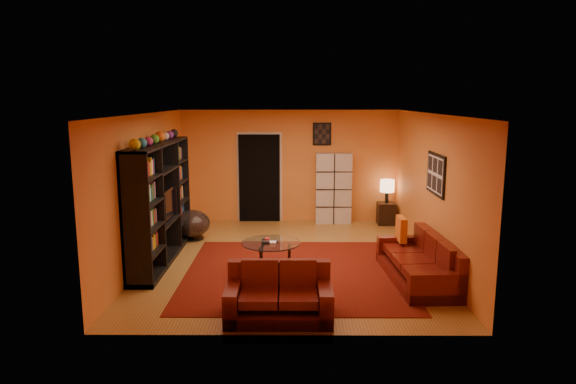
{
  "coord_description": "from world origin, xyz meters",
  "views": [
    {
      "loc": [
        0.04,
        -8.86,
        2.86
      ],
      "look_at": [
        -0.02,
        0.1,
        1.22
      ],
      "focal_mm": 32.0,
      "sensor_mm": 36.0,
      "label": 1
    }
  ],
  "objects_px": {
    "coffee_table": "(271,245)",
    "storage_cabinet": "(333,188)",
    "entertainment_unit": "(160,202)",
    "side_table": "(386,213)",
    "loveseat": "(279,295)",
    "tv": "(164,204)",
    "bowl_chair": "(192,224)",
    "table_lamp": "(387,186)",
    "sofa": "(423,263)"
  },
  "relations": [
    {
      "from": "sofa",
      "to": "storage_cabinet",
      "type": "bearing_deg",
      "value": 102.71
    },
    {
      "from": "entertainment_unit",
      "to": "sofa",
      "type": "distance_m",
      "value": 4.6
    },
    {
      "from": "storage_cabinet",
      "to": "loveseat",
      "type": "bearing_deg",
      "value": -101.0
    },
    {
      "from": "bowl_chair",
      "to": "tv",
      "type": "bearing_deg",
      "value": -99.93
    },
    {
      "from": "loveseat",
      "to": "bowl_chair",
      "type": "distance_m",
      "value": 4.21
    },
    {
      "from": "storage_cabinet",
      "to": "bowl_chair",
      "type": "relative_size",
      "value": 2.16
    },
    {
      "from": "sofa",
      "to": "coffee_table",
      "type": "height_order",
      "value": "sofa"
    },
    {
      "from": "loveseat",
      "to": "table_lamp",
      "type": "distance_m",
      "value": 5.63
    },
    {
      "from": "tv",
      "to": "bowl_chair",
      "type": "distance_m",
      "value": 1.47
    },
    {
      "from": "sofa",
      "to": "table_lamp",
      "type": "relative_size",
      "value": 4.01
    },
    {
      "from": "sofa",
      "to": "side_table",
      "type": "xyz_separation_m",
      "value": [
        0.1,
        3.72,
        -0.04
      ]
    },
    {
      "from": "tv",
      "to": "coffee_table",
      "type": "relative_size",
      "value": 0.98
    },
    {
      "from": "side_table",
      "to": "tv",
      "type": "bearing_deg",
      "value": -149.74
    },
    {
      "from": "entertainment_unit",
      "to": "storage_cabinet",
      "type": "height_order",
      "value": "entertainment_unit"
    },
    {
      "from": "loveseat",
      "to": "storage_cabinet",
      "type": "relative_size",
      "value": 0.85
    },
    {
      "from": "entertainment_unit",
      "to": "coffee_table",
      "type": "bearing_deg",
      "value": -17.62
    },
    {
      "from": "sofa",
      "to": "side_table",
      "type": "relative_size",
      "value": 4.28
    },
    {
      "from": "coffee_table",
      "to": "table_lamp",
      "type": "xyz_separation_m",
      "value": [
        2.53,
        3.29,
        0.43
      ]
    },
    {
      "from": "loveseat",
      "to": "coffee_table",
      "type": "height_order",
      "value": "loveseat"
    },
    {
      "from": "sofa",
      "to": "storage_cabinet",
      "type": "xyz_separation_m",
      "value": [
        -1.12,
        3.86,
        0.53
      ]
    },
    {
      "from": "tv",
      "to": "coffee_table",
      "type": "xyz_separation_m",
      "value": [
        1.93,
        -0.69,
        -0.55
      ]
    },
    {
      "from": "storage_cabinet",
      "to": "table_lamp",
      "type": "xyz_separation_m",
      "value": [
        1.21,
        -0.14,
        0.07
      ]
    },
    {
      "from": "storage_cabinet",
      "to": "side_table",
      "type": "height_order",
      "value": "storage_cabinet"
    },
    {
      "from": "coffee_table",
      "to": "bowl_chair",
      "type": "height_order",
      "value": "bowl_chair"
    },
    {
      "from": "tv",
      "to": "bowl_chair",
      "type": "bearing_deg",
      "value": -9.93
    },
    {
      "from": "entertainment_unit",
      "to": "loveseat",
      "type": "height_order",
      "value": "entertainment_unit"
    },
    {
      "from": "tv",
      "to": "table_lamp",
      "type": "height_order",
      "value": "tv"
    },
    {
      "from": "side_table",
      "to": "storage_cabinet",
      "type": "bearing_deg",
      "value": 173.43
    },
    {
      "from": "sofa",
      "to": "storage_cabinet",
      "type": "height_order",
      "value": "storage_cabinet"
    },
    {
      "from": "bowl_chair",
      "to": "sofa",
      "type": "bearing_deg",
      "value": -30.15
    },
    {
      "from": "tv",
      "to": "loveseat",
      "type": "height_order",
      "value": "tv"
    },
    {
      "from": "tv",
      "to": "bowl_chair",
      "type": "height_order",
      "value": "tv"
    },
    {
      "from": "table_lamp",
      "to": "tv",
      "type": "bearing_deg",
      "value": -149.74
    },
    {
      "from": "sofa",
      "to": "bowl_chair",
      "type": "distance_m",
      "value": 4.78
    },
    {
      "from": "loveseat",
      "to": "coffee_table",
      "type": "bearing_deg",
      "value": 5.29
    },
    {
      "from": "sofa",
      "to": "loveseat",
      "type": "bearing_deg",
      "value": -152.25
    },
    {
      "from": "tv",
      "to": "side_table",
      "type": "xyz_separation_m",
      "value": [
        4.46,
        2.6,
        -0.75
      ]
    },
    {
      "from": "sofa",
      "to": "coffee_table",
      "type": "relative_size",
      "value": 2.18
    },
    {
      "from": "entertainment_unit",
      "to": "loveseat",
      "type": "bearing_deg",
      "value": -48.35
    },
    {
      "from": "entertainment_unit",
      "to": "coffee_table",
      "type": "distance_m",
      "value": 2.16
    },
    {
      "from": "tv",
      "to": "loveseat",
      "type": "bearing_deg",
      "value": -139.72
    },
    {
      "from": "coffee_table",
      "to": "table_lamp",
      "type": "relative_size",
      "value": 1.84
    },
    {
      "from": "coffee_table",
      "to": "storage_cabinet",
      "type": "distance_m",
      "value": 3.69
    },
    {
      "from": "coffee_table",
      "to": "storage_cabinet",
      "type": "relative_size",
      "value": 0.6
    },
    {
      "from": "coffee_table",
      "to": "side_table",
      "type": "xyz_separation_m",
      "value": [
        2.53,
        3.29,
        -0.2
      ]
    },
    {
      "from": "loveseat",
      "to": "storage_cabinet",
      "type": "xyz_separation_m",
      "value": [
        1.14,
        5.22,
        0.53
      ]
    },
    {
      "from": "tv",
      "to": "sofa",
      "type": "xyz_separation_m",
      "value": [
        4.36,
        -1.12,
        -0.71
      ]
    },
    {
      "from": "loveseat",
      "to": "coffee_table",
      "type": "xyz_separation_m",
      "value": [
        -0.17,
        1.79,
        0.16
      ]
    },
    {
      "from": "entertainment_unit",
      "to": "bowl_chair",
      "type": "relative_size",
      "value": 3.98
    },
    {
      "from": "sofa",
      "to": "bowl_chair",
      "type": "xyz_separation_m",
      "value": [
        -4.13,
        2.4,
        0.04
      ]
    }
  ]
}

